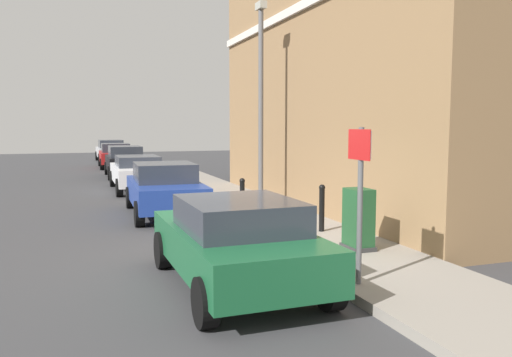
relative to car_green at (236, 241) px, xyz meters
name	(u,v)px	position (x,y,z in m)	size (l,w,h in m)	color
ground	(234,257)	(0.49, 1.78, -0.73)	(80.00, 80.00, 0.00)	#38383A
sidewalk	(240,203)	(2.51, 7.78, -0.65)	(2.37, 30.00, 0.15)	gray
corner_building	(389,44)	(6.80, 6.33, 4.18)	(6.32, 13.09, 9.81)	olive
car_green	(236,241)	(0.00, 0.00, 0.00)	(2.01, 3.99, 1.38)	#195933
car_blue	(165,188)	(0.04, 6.84, 0.01)	(2.00, 4.17, 1.44)	navy
car_white	(138,172)	(-0.05, 12.59, -0.01)	(1.85, 4.31, 1.32)	silver
car_black	(125,161)	(-0.01, 18.11, 0.05)	(1.79, 3.96, 1.49)	black
car_red	(115,155)	(-0.03, 23.91, 0.00)	(1.90, 4.11, 1.42)	maroon
car_silver	(111,150)	(0.06, 29.34, 0.03)	(1.93, 4.12, 1.47)	#B7B7BC
utility_cabinet	(358,221)	(2.70, 1.00, -0.05)	(0.46, 0.61, 1.15)	#1E4C28
bollard_near_cabinet	(322,206)	(2.80, 2.73, -0.02)	(0.14, 0.14, 1.04)	black
bollard_far_kerb	(242,198)	(1.57, 4.61, -0.02)	(0.14, 0.14, 1.04)	black
street_sign	(360,182)	(1.60, -0.88, 0.93)	(0.08, 0.60, 2.30)	#59595B
lamppost	(261,96)	(2.73, 6.47, 2.58)	(0.20, 0.44, 5.72)	#59595B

